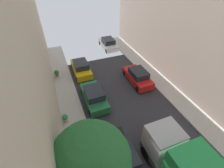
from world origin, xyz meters
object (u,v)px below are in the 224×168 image
object	(u,v)px
parked_car_right_4	(108,44)
potted_plant_2	(65,118)
parked_car_left_3	(122,157)
parked_car_right_3	(138,77)
potted_plant_0	(57,73)
street_tree_0	(91,161)
parked_car_left_5	(81,68)
parked_car_left_4	(94,96)

from	to	relation	value
parked_car_right_4	potted_plant_2	distance (m)	14.70
parked_car_left_3	parked_car_right_4	distance (m)	17.78
parked_car_left_3	parked_car_right_3	xyz separation A→B (m)	(5.40, 7.67, 0.00)
parked_car_left_3	parked_car_right_3	size ratio (longest dim) A/B	1.00
potted_plant_0	street_tree_0	bearing A→B (deg)	-87.31
parked_car_right_3	potted_plant_0	bearing A→B (deg)	152.81
parked_car_right_4	parked_car_left_5	bearing A→B (deg)	-136.00
street_tree_0	parked_car_left_5	bearing A→B (deg)	80.62
parked_car_left_4	potted_plant_2	world-z (taller)	parked_car_left_4
parked_car_right_4	street_tree_0	size ratio (longest dim) A/B	0.67
potted_plant_0	parked_car_right_3	bearing A→B (deg)	-27.19
parked_car_left_5	potted_plant_2	world-z (taller)	parked_car_left_5
parked_car_left_3	street_tree_0	distance (m)	4.85
parked_car_left_3	potted_plant_0	bearing A→B (deg)	103.34
parked_car_left_3	potted_plant_0	size ratio (longest dim) A/B	5.34
parked_car_left_5	parked_car_left_4	bearing A→B (deg)	-90.00
parked_car_right_3	potted_plant_2	size ratio (longest dim) A/B	5.30
parked_car_left_5	street_tree_0	world-z (taller)	street_tree_0
parked_car_left_3	parked_car_left_5	distance (m)	11.73
parked_car_right_3	parked_car_left_3	bearing A→B (deg)	-125.13
parked_car_left_5	parked_car_right_3	world-z (taller)	same
parked_car_left_4	parked_car_right_3	bearing A→B (deg)	13.80
potted_plant_0	potted_plant_2	xyz separation A→B (m)	(-0.12, -7.06, -0.01)
parked_car_left_4	street_tree_0	bearing A→B (deg)	-105.53
street_tree_0	potted_plant_2	bearing A→B (deg)	96.75
potted_plant_0	parked_car_left_5	bearing A→B (deg)	-3.43
potted_plant_0	potted_plant_2	distance (m)	7.06
parked_car_left_3	parked_car_right_3	world-z (taller)	same
parked_car_right_3	potted_plant_0	xyz separation A→B (m)	(-8.22, 4.22, -0.13)
parked_car_left_5	parked_car_left_3	bearing A→B (deg)	-90.00
parked_car_left_5	street_tree_0	distance (m)	14.03
parked_car_right_3	parked_car_left_4	bearing A→B (deg)	-166.20
potted_plant_2	street_tree_0	bearing A→B (deg)	-83.25
parked_car_left_5	parked_car_right_3	distance (m)	6.75
street_tree_0	potted_plant_0	size ratio (longest dim) A/B	7.95
parked_car_left_5	potted_plant_0	world-z (taller)	parked_car_left_5
parked_car_right_3	parked_car_left_5	bearing A→B (deg)	143.10
parked_car_left_3	parked_car_left_5	bearing A→B (deg)	90.00
parked_car_left_4	potted_plant_0	xyz separation A→B (m)	(-2.82, 5.55, -0.13)
parked_car_left_4	parked_car_left_3	bearing A→B (deg)	-90.00
parked_car_right_4	parked_car_right_3	bearing A→B (deg)	-90.00
parked_car_left_3	potted_plant_2	bearing A→B (deg)	121.32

